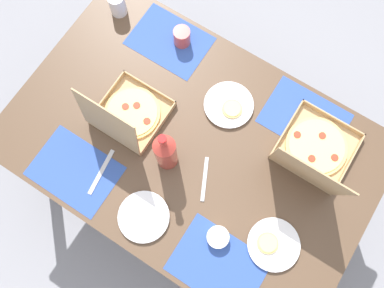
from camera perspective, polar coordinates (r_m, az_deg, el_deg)
The scene contains 17 objects.
ground_plane at distance 2.38m, azimuth -0.00°, elevation -4.70°, with size 6.00×6.00×0.00m, color gray.
dining_table at distance 1.75m, azimuth -0.00°, elevation -0.83°, with size 1.59×1.04×0.73m.
placemat_near_left at distance 1.77m, azimuth 16.44°, elevation 3.71°, with size 0.36×0.26×0.00m, color #2D4C9E.
placemat_near_right at distance 1.86m, azimuth -3.35°, elevation 15.09°, with size 0.36×0.26×0.00m, color #2D4C9E.
placemat_far_left at distance 1.61m, azimuth 3.93°, elevation -17.55°, with size 0.36×0.26×0.00m, color #2D4C9E.
placemat_far_right at distance 1.71m, azimuth -17.04°, elevation -3.83°, with size 0.36×0.26×0.00m, color #2D4C9E.
pizza_box_edge_far at distance 1.67m, azimuth -9.60°, elevation 4.27°, with size 0.28×0.28×0.32m.
pizza_box_corner_right at distance 1.68m, azimuth 17.81°, elevation -1.14°, with size 0.30×0.36×0.34m.
plate_middle at distance 1.72m, azimuth 5.53°, elevation 5.74°, with size 0.22×0.22×0.03m.
plate_far_right at distance 1.61m, azimuth -7.30°, elevation -10.63°, with size 0.21×0.21×0.02m.
plate_near_left at distance 1.63m, azimuth 11.96°, elevation -14.40°, with size 0.21×0.21×0.03m.
soda_bottle at distance 1.52m, azimuth -3.95°, elevation -1.17°, with size 0.09×0.09×0.32m.
cup_clear_left at distance 1.93m, azimuth -11.04°, elevation 19.72°, with size 0.08×0.08×0.11m, color silver.
cup_red at distance 1.82m, azimuth -1.52°, elevation 15.66°, with size 0.08×0.08×0.09m, color #BF4742.
condiment_bowl at distance 1.58m, azimuth 3.86°, elevation -13.67°, with size 0.09×0.09×0.04m, color white.
knife_by_near_right at distance 1.68m, azimuth -13.35°, elevation -4.04°, with size 0.21×0.02×0.01m, color #B7B7BC.
fork_by_near_left at distance 1.63m, azimuth 1.89°, elevation -5.22°, with size 0.19×0.02×0.01m, color #B7B7BC.
Camera 1 is at (-0.24, 0.37, 2.33)m, focal length 35.81 mm.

